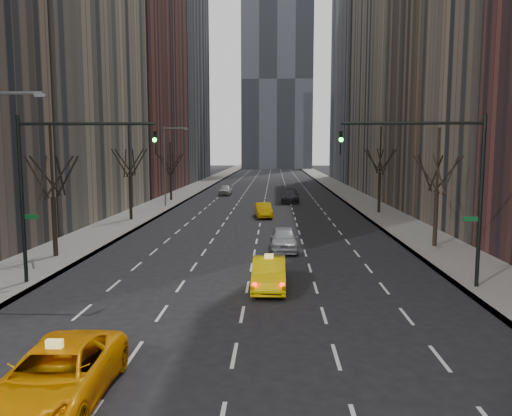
# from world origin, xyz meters

# --- Properties ---
(sidewalk_left) EXTENTS (4.50, 320.00, 0.15)m
(sidewalk_left) POSITION_xyz_m (-12.25, 70.00, 0.07)
(sidewalk_left) COLOR slate
(sidewalk_left) RESTS_ON ground
(sidewalk_right) EXTENTS (4.50, 320.00, 0.15)m
(sidewalk_right) POSITION_xyz_m (12.25, 70.00, 0.07)
(sidewalk_right) COLOR slate
(sidewalk_right) RESTS_ON ground
(bld_left_far) EXTENTS (14.00, 28.00, 44.00)m
(bld_left_far) POSITION_xyz_m (-21.50, 66.00, 22.00)
(bld_left_far) COLOR brown
(bld_left_far) RESTS_ON ground
(bld_left_deep) EXTENTS (14.00, 30.00, 60.00)m
(bld_left_deep) POSITION_xyz_m (-21.50, 96.00, 30.00)
(bld_left_deep) COLOR slate
(bld_left_deep) RESTS_ON ground
(bld_right_far) EXTENTS (14.00, 28.00, 50.00)m
(bld_right_far) POSITION_xyz_m (21.50, 64.00, 25.00)
(bld_right_far) COLOR tan
(bld_right_far) RESTS_ON ground
(bld_right_deep) EXTENTS (14.00, 30.00, 58.00)m
(bld_right_deep) POSITION_xyz_m (21.50, 95.00, 29.00)
(bld_right_deep) COLOR slate
(bld_right_deep) RESTS_ON ground
(tree_lw_b) EXTENTS (3.36, 3.50, 7.82)m
(tree_lw_b) POSITION_xyz_m (-12.00, 18.00, 3.72)
(tree_lw_b) COLOR black
(tree_lw_b) RESTS_ON ground
(tree_lw_c) EXTENTS (3.36, 3.50, 8.74)m
(tree_lw_c) POSITION_xyz_m (-12.00, 34.00, 4.04)
(tree_lw_c) COLOR black
(tree_lw_c) RESTS_ON ground
(tree_lw_d) EXTENTS (3.36, 3.50, 7.36)m
(tree_lw_d) POSITION_xyz_m (-12.00, 52.00, 3.56)
(tree_lw_d) COLOR black
(tree_lw_d) RESTS_ON ground
(tree_rw_b) EXTENTS (3.36, 3.50, 7.82)m
(tree_rw_b) POSITION_xyz_m (12.00, 22.00, 3.72)
(tree_rw_b) COLOR black
(tree_rw_b) RESTS_ON ground
(tree_rw_c) EXTENTS (3.36, 3.50, 8.74)m
(tree_rw_c) POSITION_xyz_m (12.00, 40.00, 4.04)
(tree_rw_c) COLOR black
(tree_rw_c) RESTS_ON ground
(traffic_mast_left) EXTENTS (6.69, 0.39, 8.00)m
(traffic_mast_left) POSITION_xyz_m (-9.11, 12.00, 5.49)
(traffic_mast_left) COLOR black
(traffic_mast_left) RESTS_ON ground
(traffic_mast_right) EXTENTS (6.69, 0.39, 8.00)m
(traffic_mast_right) POSITION_xyz_m (9.11, 12.00, 5.49)
(traffic_mast_right) COLOR black
(traffic_mast_right) RESTS_ON ground
(streetlight_far) EXTENTS (2.83, 0.22, 9.00)m
(streetlight_far) POSITION_xyz_m (-10.84, 45.00, 5.62)
(streetlight_far) COLOR slate
(streetlight_far) RESTS_ON ground
(taxi_suv) EXTENTS (2.62, 5.48, 1.51)m
(taxi_suv) POSITION_xyz_m (-4.33, 0.76, 0.75)
(taxi_suv) COLOR #FFA105
(taxi_suv) RESTS_ON ground
(taxi_sedan) EXTENTS (1.55, 4.43, 1.46)m
(taxi_sedan) POSITION_xyz_m (1.02, 11.75, 0.73)
(taxi_sedan) COLOR yellow
(taxi_sedan) RESTS_ON ground
(silver_sedan_ahead) EXTENTS (1.82, 4.48, 1.52)m
(silver_sedan_ahead) POSITION_xyz_m (1.89, 20.81, 0.76)
(silver_sedan_ahead) COLOR #A7AAAF
(silver_sedan_ahead) RESTS_ON ground
(far_taxi) EXTENTS (1.95, 4.37, 1.39)m
(far_taxi) POSITION_xyz_m (0.20, 36.91, 0.70)
(far_taxi) COLOR #FFBA05
(far_taxi) RESTS_ON ground
(far_suv_grey) EXTENTS (2.39, 5.57, 1.60)m
(far_suv_grey) POSITION_xyz_m (3.24, 50.93, 0.80)
(far_suv_grey) COLOR #2D2C31
(far_suv_grey) RESTS_ON ground
(far_car_white) EXTENTS (1.85, 4.35, 1.47)m
(far_car_white) POSITION_xyz_m (-5.84, 60.70, 0.73)
(far_car_white) COLOR silver
(far_car_white) RESTS_ON ground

